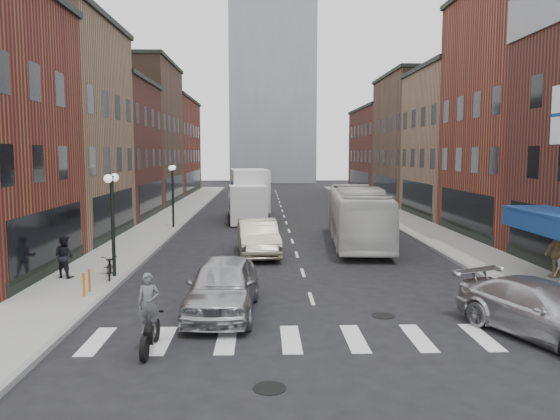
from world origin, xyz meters
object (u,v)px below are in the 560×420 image
object	(u,v)px
parked_bicycle	(110,266)
ped_right_b	(558,253)
motorcycle_rider	(149,315)
sedan_left_far	(258,237)
transit_bus	(357,216)
sedan_left_near	(223,286)
box_truck	(249,195)
bike_rack	(87,282)
curb_car	(545,311)
streetlamp_near	(112,205)
streetlamp_far	(173,184)
ped_left_solo	(64,256)

from	to	relation	value
parked_bicycle	ped_right_b	world-z (taller)	ped_right_b
motorcycle_rider	sedan_left_far	xyz separation A→B (m)	(2.56, 12.75, -0.07)
transit_bus	sedan_left_near	bearing A→B (deg)	-112.25
box_truck	sedan_left_near	size ratio (longest dim) A/B	1.71
bike_rack	curb_car	distance (m)	14.14
streetlamp_near	bike_rack	size ratio (longest dim) A/B	5.14
transit_bus	parked_bicycle	size ratio (longest dim) A/B	6.45
streetlamp_near	box_truck	bearing A→B (deg)	75.78
streetlamp_far	ped_left_solo	size ratio (longest dim) A/B	2.51
streetlamp_near	parked_bicycle	xyz separation A→B (m)	(-0.10, -0.24, -2.31)
parked_bicycle	ped_left_solo	distance (m)	1.77
sedan_left_near	ped_right_b	xyz separation A→B (m)	(12.46, 3.77, 0.23)
curb_car	ped_right_b	size ratio (longest dim) A/B	2.72
sedan_left_near	sedan_left_far	distance (m)	9.61
streetlamp_far	sedan_left_near	distance (m)	19.24
streetlamp_near	bike_rack	xyz separation A→B (m)	(-0.20, -2.70, -2.36)
sedan_left_far	box_truck	bearing A→B (deg)	88.22
sedan_left_near	ped_left_solo	xyz separation A→B (m)	(-6.37, 4.38, 0.11)
transit_bus	sedan_left_far	bearing A→B (deg)	-146.23
bike_rack	box_truck	bearing A→B (deg)	77.01
curb_car	parked_bicycle	size ratio (longest dim) A/B	2.96
streetlamp_far	bike_rack	size ratio (longest dim) A/B	5.14
streetlamp_near	curb_car	size ratio (longest dim) A/B	0.81
curb_car	sedan_left_far	bearing A→B (deg)	98.82
curb_car	ped_right_b	world-z (taller)	ped_right_b
sedan_left_near	streetlamp_far	bearing A→B (deg)	106.42
motorcycle_rider	curb_car	distance (m)	10.30
sedan_left_near	curb_car	distance (m)	9.06
sedan_left_near	transit_bus	bearing A→B (deg)	66.00
bike_rack	sedan_left_far	xyz separation A→B (m)	(5.72, 7.68, 0.31)
streetlamp_far	bike_rack	distance (m)	16.87
motorcycle_rider	sedan_left_near	distance (m)	3.56
box_truck	parked_bicycle	size ratio (longest dim) A/B	5.02
curb_car	ped_left_solo	xyz separation A→B (m)	(-15.07, 6.89, 0.23)
bike_rack	transit_bus	bearing A→B (deg)	44.01
sedan_left_near	ped_left_solo	world-z (taller)	ped_left_solo
ped_right_b	sedan_left_near	bearing A→B (deg)	3.69
streetlamp_far	sedan_left_far	size ratio (longest dim) A/B	0.79
parked_bicycle	ped_right_b	distance (m)	17.12
curb_car	streetlamp_near	bearing A→B (deg)	128.07
transit_bus	parked_bicycle	bearing A→B (deg)	-138.68
sedan_left_far	ped_right_b	distance (m)	12.86
transit_bus	sedan_left_far	distance (m)	6.14
ped_left_solo	ped_right_b	distance (m)	18.84
streetlamp_far	ped_left_solo	xyz separation A→B (m)	(-1.83, -14.20, -1.94)
streetlamp_far	sedan_left_far	world-z (taller)	streetlamp_far
sedan_left_far	ped_left_solo	world-z (taller)	ped_left_solo
motorcycle_rider	ped_left_solo	world-z (taller)	motorcycle_rider
transit_bus	sedan_left_far	xyz separation A→B (m)	(-5.32, -2.99, -0.69)
motorcycle_rider	ped_right_b	world-z (taller)	ped_right_b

